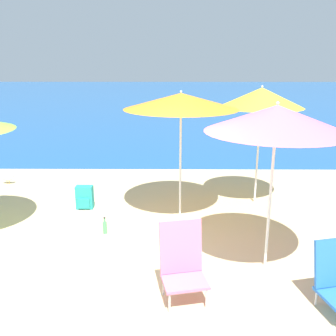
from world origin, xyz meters
name	(u,v)px	position (x,y,z in m)	size (l,w,h in m)	color
ground_plane	(107,282)	(0.00, 0.00, 0.00)	(60.00, 60.00, 0.00)	#D1BA89
sea_water	(161,96)	(0.00, 25.02, 0.00)	(60.00, 40.00, 0.01)	#1E5699
beach_umbrella_pink	(277,119)	(2.06, 0.42, 1.98)	(1.74, 1.74, 2.19)	white
beach_umbrella_orange	(181,101)	(0.95, 2.17, 2.01)	(1.92, 1.92, 2.18)	white
beach_umbrella_yellow	(262,98)	(2.42, 2.78, 2.01)	(1.53, 1.53, 2.23)	white
beach_chair_pink	(182,261)	(0.93, -0.25, 0.45)	(0.58, 0.55, 0.90)	silver
backpack_teal	(85,197)	(-0.81, 2.42, 0.21)	(0.31, 0.21, 0.43)	teal
water_bottle	(105,227)	(-0.26, 1.36, 0.11)	(0.06, 0.06, 0.28)	#4CB266
seagull	(8,178)	(-2.85, 3.84, 0.14)	(0.27, 0.11, 0.23)	gold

